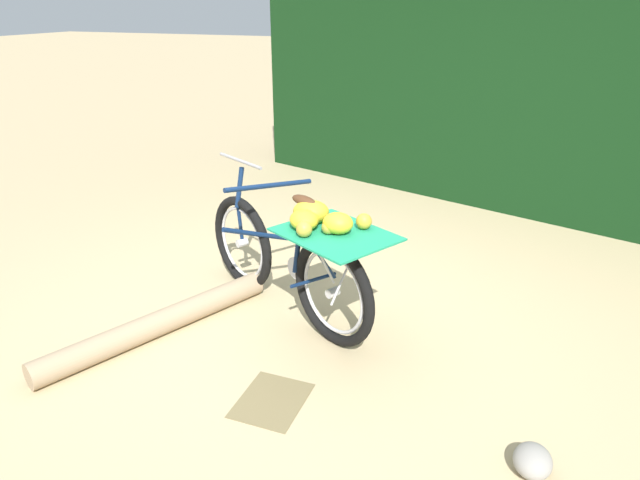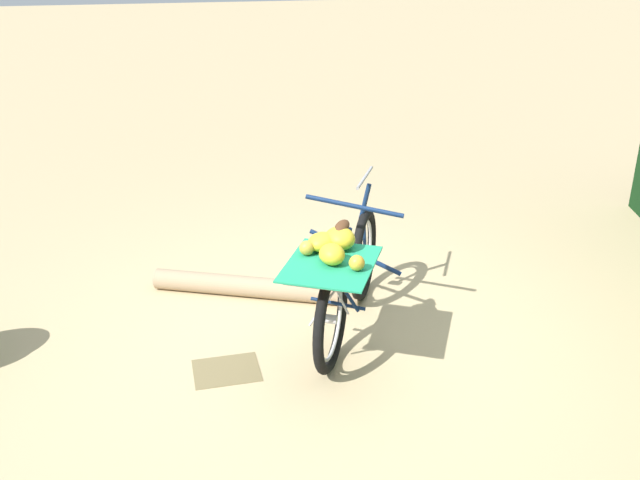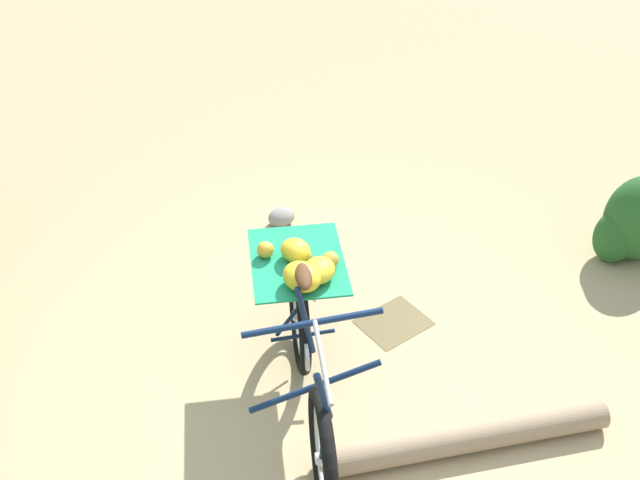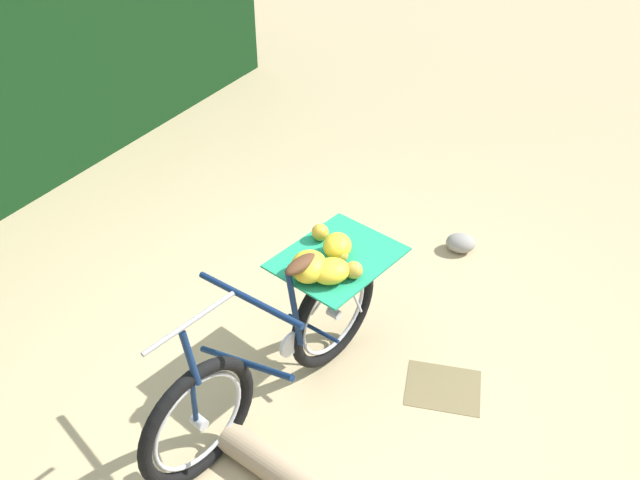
% 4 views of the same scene
% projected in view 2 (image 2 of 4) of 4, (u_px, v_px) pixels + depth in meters
% --- Properties ---
extents(ground_plane, '(60.00, 60.00, 0.00)m').
position_uv_depth(ground_plane, '(340.00, 339.00, 5.05)').
color(ground_plane, tan).
extents(bicycle, '(1.12, 1.70, 1.03)m').
position_uv_depth(bicycle, '(345.00, 276.00, 4.92)').
color(bicycle, black).
rests_on(bicycle, ground_plane).
extents(fallen_log, '(1.60, 0.85, 0.17)m').
position_uv_depth(fallen_log, '(255.00, 287.00, 5.63)').
color(fallen_log, '#9E8466').
rests_on(fallen_log, ground_plane).
extents(leaf_litter_patch, '(0.44, 0.36, 0.01)m').
position_uv_depth(leaf_litter_patch, '(226.00, 370.00, 4.69)').
color(leaf_litter_patch, olive).
rests_on(leaf_litter_patch, ground_plane).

